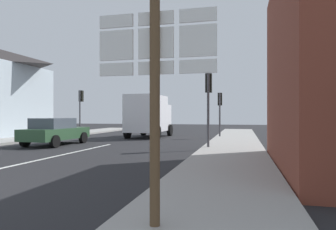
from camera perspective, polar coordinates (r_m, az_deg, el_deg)
name	(u,v)px	position (r m, az deg, el deg)	size (l,w,h in m)	color
ground_plane	(93,148)	(15.65, -13.77, -6.02)	(80.00, 80.00, 0.00)	#232326
sidewalk_right	(230,156)	(11.92, 11.51, -7.56)	(2.83, 44.00, 0.14)	#9E9B96
lane_centre_stripe	(41,159)	(12.26, -22.50, -7.65)	(0.16, 12.00, 0.01)	silver
sedan_far	(55,131)	(17.84, -20.24, -2.83)	(2.04, 4.23, 1.47)	#2D5133
delivery_truck	(149,115)	(22.62, -3.56, 0.02)	(2.55, 5.04, 3.05)	silver
route_sign_post	(155,88)	(4.18, -2.40, 5.06)	(1.66, 0.14, 3.20)	brown
traffic_light_far_right	(220,105)	(22.14, 9.63, 1.93)	(0.30, 0.49, 3.23)	#47474C
traffic_light_far_left	(81,102)	(25.89, -15.92, 2.33)	(0.30, 0.49, 3.64)	#47474C
traffic_light_near_right	(209,93)	(14.68, 7.55, 4.04)	(0.30, 0.49, 3.61)	#47474C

